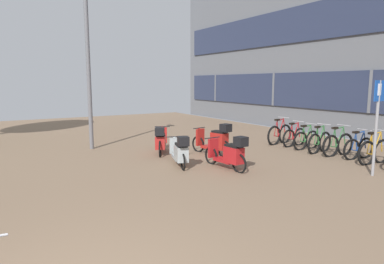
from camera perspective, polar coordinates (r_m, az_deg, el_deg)
bicycle_rack_01 at (r=10.85m, az=28.42°, el=-2.95°), size 1.36×0.48×1.00m
bicycle_rack_02 at (r=11.34m, az=26.29°, el=-2.47°), size 1.26×0.48×0.93m
bicycle_rack_03 at (r=11.56m, az=23.40°, el=-1.98°), size 1.40×0.48×1.00m
bicycle_rack_04 at (r=11.85m, az=20.73°, el=-1.64°), size 1.34×0.48×0.97m
bicycle_rack_05 at (r=12.29m, az=18.73°, el=-1.27°), size 1.26×0.48×0.92m
bicycle_rack_06 at (r=12.75m, az=16.88°, el=-0.83°), size 1.29×0.48×0.94m
bicycle_rack_07 at (r=13.07m, az=14.56°, el=-0.38°), size 1.42×0.48×1.03m
scooter_near at (r=9.28m, az=-2.04°, el=-3.30°), size 0.84×1.71×0.92m
scooter_mid at (r=10.65m, az=3.97°, el=-1.44°), size 0.65×1.71×1.07m
scooter_far at (r=10.92m, az=-5.28°, el=-1.47°), size 1.06×1.61×0.95m
scooter_extra at (r=8.96m, az=6.33°, el=-3.61°), size 0.52×1.68×0.96m
parking_sign at (r=9.31m, az=28.76°, el=2.19°), size 0.40×0.07×2.34m
lamp_post at (r=12.09m, az=-17.14°, el=11.58°), size 0.20×0.52×5.45m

